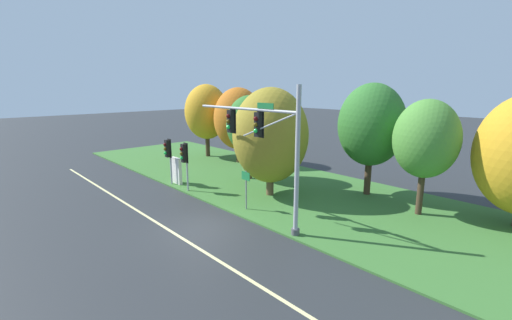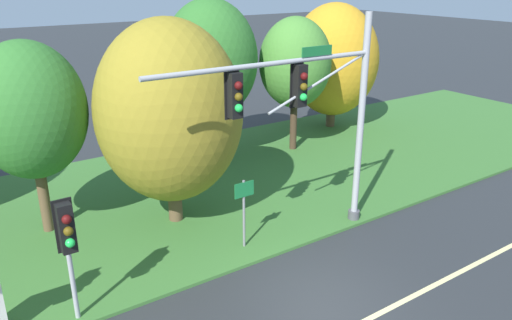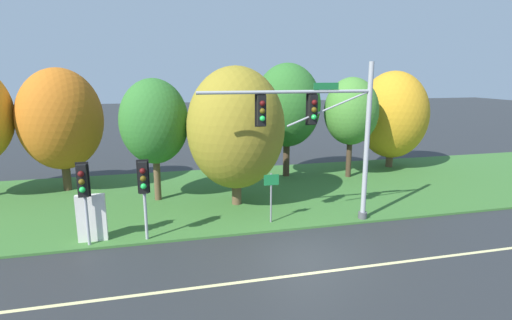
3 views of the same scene
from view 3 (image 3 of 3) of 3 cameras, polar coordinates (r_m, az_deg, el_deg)
ground_plane at (r=15.14m, az=6.81°, el=-13.62°), size 160.00×160.00×0.00m
lane_stripe at (r=14.15m, az=8.58°, el=-15.63°), size 36.00×0.16×0.01m
grass_verge at (r=22.50m, az=-0.62°, el=-4.60°), size 48.00×11.50×0.10m
traffic_signal_mast at (r=17.13m, az=9.68°, el=4.86°), size 7.60×0.49×6.98m
pedestrian_signal_near_kerb at (r=15.93m, az=-15.77°, el=-3.13°), size 0.46×0.55×3.27m
pedestrian_signal_further_along at (r=16.14m, az=-23.47°, el=-3.43°), size 0.46×0.55×3.29m
route_sign_post at (r=17.53m, az=2.18°, el=-4.42°), size 0.67×0.08×2.24m
tree_left_of_mast at (r=24.40m, az=-26.12°, el=5.23°), size 4.44×4.44×6.80m
tree_behind_signpost at (r=20.83m, az=-14.35°, el=5.31°), size 3.44×3.44×6.26m
tree_mid_verge at (r=19.55m, az=-2.89°, el=4.55°), size 4.78×4.78×6.86m
tree_tall_centre at (r=25.12m, az=4.47°, el=7.75°), size 4.14×4.14×7.12m
tree_right_far at (r=25.56m, az=13.45°, el=6.75°), size 3.34×3.34×6.27m
tree_furthest_back at (r=29.26m, az=18.93°, el=6.11°), size 4.77×4.77×6.66m
info_kiosk at (r=17.05m, az=-22.42°, el=-7.68°), size 1.10×0.24×1.90m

